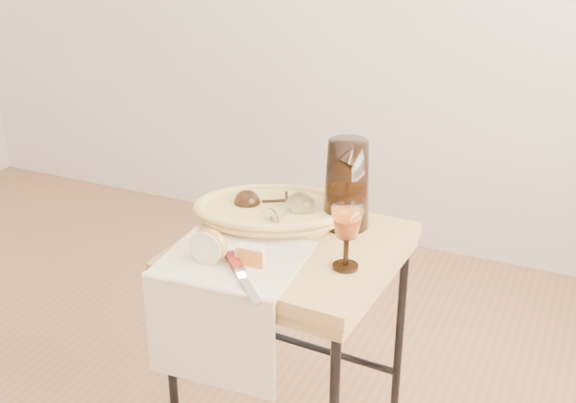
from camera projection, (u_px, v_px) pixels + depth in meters
The scene contains 10 objects.
side_table at pixel (291, 350), 1.98m from camera, with size 0.52×0.52×0.66m, color brown, non-canonical shape.
tea_towel at pixel (234, 258), 1.76m from camera, with size 0.33×0.29×0.01m, color #F4E1C4.
bread_basket at pixel (273, 213), 1.94m from camera, with size 0.37×0.25×0.06m, color olive, non-canonical shape.
goblet_lying_a at pixel (264, 202), 1.96m from camera, with size 0.11×0.07×0.07m, color #3D2418, non-canonical shape.
goblet_lying_b at pixel (288, 212), 1.89m from camera, with size 0.13×0.08×0.08m, color white, non-canonical shape.
pitcher at pixel (347, 184), 1.89m from camera, with size 0.16×0.24×0.28m, color black, non-canonical shape.
wine_goblet at pixel (346, 238), 1.70m from camera, with size 0.08×0.08×0.16m, color white, non-canonical shape.
apple_half at pixel (210, 245), 1.73m from camera, with size 0.09×0.05×0.08m, color #B12523.
apple_wedge at pixel (250, 254), 1.73m from camera, with size 0.06×0.03×0.04m, color beige.
table_knife at pixel (241, 274), 1.67m from camera, with size 0.23×0.02×0.02m, color silver, non-canonical shape.
Camera 1 is at (1.19, -1.06, 1.51)m, focal length 45.89 mm.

